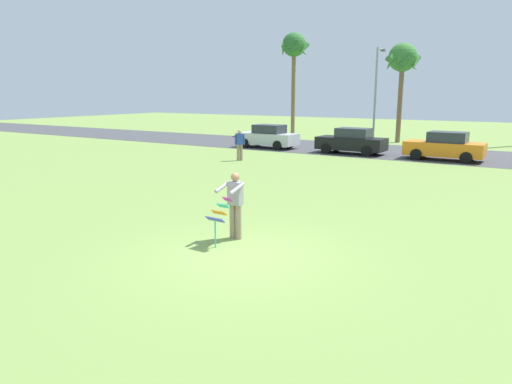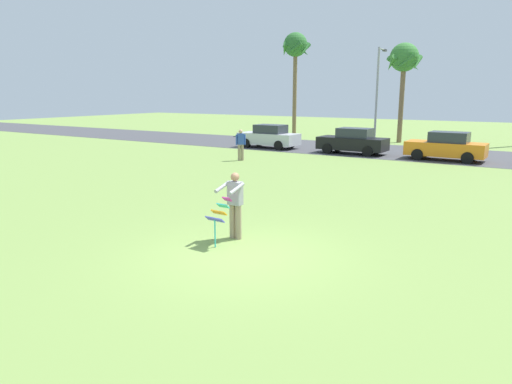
{
  "view_description": "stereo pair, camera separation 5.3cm",
  "coord_description": "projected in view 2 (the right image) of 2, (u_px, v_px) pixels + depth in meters",
  "views": [
    {
      "loc": [
        5.63,
        -8.54,
        3.68
      ],
      "look_at": [
        -0.9,
        2.01,
        1.05
      ],
      "focal_mm": 32.64,
      "sensor_mm": 36.0,
      "label": 1
    },
    {
      "loc": [
        5.68,
        -8.51,
        3.68
      ],
      "look_at": [
        -0.9,
        2.01,
        1.05
      ],
      "focal_mm": 32.64,
      "sensor_mm": 36.0,
      "label": 2
    }
  ],
  "objects": [
    {
      "name": "ground_plane",
      "position": [
        243.0,
        256.0,
        10.77
      ],
      "size": [
        120.0,
        120.0,
        0.0
      ],
      "primitive_type": "plane",
      "color": "olive"
    },
    {
      "name": "road_strip",
      "position": [
        436.0,
        154.0,
        28.61
      ],
      "size": [
        120.0,
        8.0,
        0.01
      ],
      "primitive_type": "cube",
      "color": "#424247",
      "rests_on": "ground"
    },
    {
      "name": "person_kite_flyer",
      "position": [
        235.0,
        203.0,
        11.86
      ],
      "size": [
        0.53,
        0.65,
        1.73
      ],
      "color": "gray",
      "rests_on": "ground"
    },
    {
      "name": "kite_held",
      "position": [
        219.0,
        214.0,
        11.34
      ],
      "size": [
        0.52,
        0.64,
        1.18
      ],
      "color": "#D83399",
      "rests_on": "ground"
    },
    {
      "name": "parked_car_silver",
      "position": [
        269.0,
        137.0,
        31.94
      ],
      "size": [
        4.25,
        1.93,
        1.6
      ],
      "color": "silver",
      "rests_on": "ground"
    },
    {
      "name": "parked_car_black",
      "position": [
        353.0,
        141.0,
        28.81
      ],
      "size": [
        4.23,
        1.9,
        1.6
      ],
      "color": "black",
      "rests_on": "ground"
    },
    {
      "name": "parked_car_orange",
      "position": [
        446.0,
        147.0,
        25.97
      ],
      "size": [
        4.23,
        1.9,
        1.6
      ],
      "color": "orange",
      "rests_on": "ground"
    },
    {
      "name": "palm_tree_left_near",
      "position": [
        295.0,
        49.0,
        41.17
      ],
      "size": [
        2.58,
        2.71,
        8.97
      ],
      "color": "brown",
      "rests_on": "ground"
    },
    {
      "name": "palm_tree_right_near",
      "position": [
        404.0,
        61.0,
        34.47
      ],
      "size": [
        2.58,
        2.71,
        7.36
      ],
      "color": "brown",
      "rests_on": "ground"
    },
    {
      "name": "streetlight_pole",
      "position": [
        378.0,
        89.0,
        34.55
      ],
      "size": [
        0.24,
        1.65,
        7.0
      ],
      "color": "#9E9EA3",
      "rests_on": "ground"
    },
    {
      "name": "person_walker_near",
      "position": [
        241.0,
        144.0,
        25.92
      ],
      "size": [
        0.42,
        0.44,
        1.73
      ],
      "color": "gray",
      "rests_on": "ground"
    }
  ]
}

